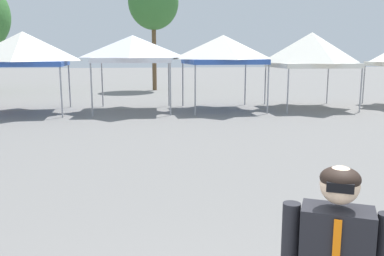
{
  "coord_description": "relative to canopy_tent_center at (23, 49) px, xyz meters",
  "views": [
    {
      "loc": [
        -0.41,
        -1.97,
        2.43
      ],
      "look_at": [
        0.38,
        4.25,
        1.3
      ],
      "focal_mm": 38.98,
      "sensor_mm": 36.0,
      "label": 1
    }
  ],
  "objects": [
    {
      "name": "canopy_tent_center",
      "position": [
        0.0,
        0.0,
        0.0
      ],
      "size": [
        3.46,
        3.46,
        3.28
      ],
      "color": "#9E9EA3",
      "rests_on": "ground"
    },
    {
      "name": "canopy_tent_far_right",
      "position": [
        4.35,
        0.16,
        0.0
      ],
      "size": [
        3.35,
        3.35,
        3.17
      ],
      "color": "#9E9EA3",
      "rests_on": "ground"
    },
    {
      "name": "canopy_tent_behind_right",
      "position": [
        8.17,
        0.03,
        -0.02
      ],
      "size": [
        3.34,
        3.34,
        3.19
      ],
      "color": "#9E9EA3",
      "rests_on": "ground"
    },
    {
      "name": "canopy_tent_left_of_center",
      "position": [
        12.13,
        0.07,
        -0.03
      ],
      "size": [
        3.3,
        3.3,
        3.33
      ],
      "color": "#9E9EA3",
      "rests_on": "ground"
    },
    {
      "name": "tree_behind_tents_left",
      "position": [
        5.6,
        10.16,
        3.07
      ],
      "size": [
        3.24,
        3.24,
        7.48
      ],
      "color": "brown",
      "rests_on": "ground"
    }
  ]
}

